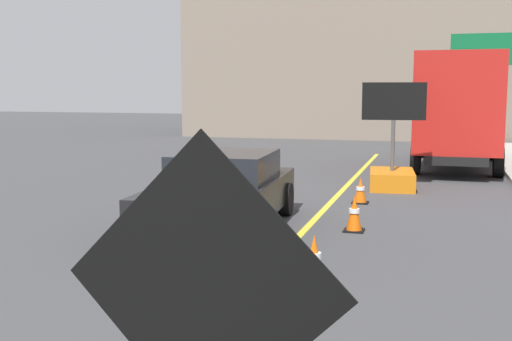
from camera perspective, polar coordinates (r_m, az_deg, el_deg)
name	(u,v)px	position (r m, az deg, el deg)	size (l,w,h in m)	color
lane_center_stripe	(236,301)	(7.73, -1.82, -11.73)	(0.14, 36.00, 0.01)	yellow
roadwork_sign	(204,293)	(3.38, -4.73, -10.95)	(1.63, 0.14, 2.33)	#593819
arrow_board_trailer	(392,170)	(16.56, 12.19, 0.09)	(1.60, 1.90, 2.70)	orange
box_truck	(459,109)	(21.28, 17.83, 5.34)	(2.77, 7.54, 3.57)	black
pickup_car	(223,191)	(11.50, -3.04, -1.83)	(2.27, 4.59, 1.38)	black
highway_guide_sign	(499,67)	(27.93, 21.07, 8.71)	(2.79, 0.18, 5.00)	gray
far_building_block	(367,54)	(36.57, 9.98, 10.32)	(18.38, 9.84, 8.97)	gray
traffic_cone_near_sign	(257,337)	(5.77, 0.11, -14.77)	(0.36, 0.36, 0.73)	black
traffic_cone_mid_lane	(314,259)	(8.36, 5.27, -8.00)	(0.36, 0.36, 0.65)	black
traffic_cone_far_lane	(354,214)	(11.43, 8.87, -3.87)	(0.36, 0.36, 0.66)	black
traffic_cone_curbside	(360,191)	(14.25, 9.41, -1.80)	(0.36, 0.36, 0.58)	black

